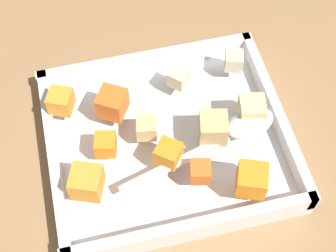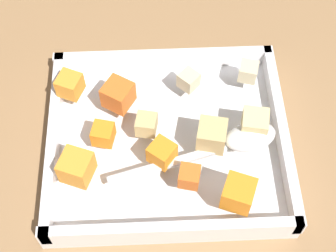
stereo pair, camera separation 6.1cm
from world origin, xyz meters
name	(u,v)px [view 1 (the left image)]	position (x,y,z in m)	size (l,w,h in m)	color
ground_plane	(170,159)	(0.00, 0.00, 0.00)	(4.00, 4.00, 0.00)	#936D47
baking_dish	(168,142)	(0.00, 0.02, 0.01)	(0.30, 0.26, 0.04)	silver
carrot_chunk_near_left	(106,145)	(-0.08, 0.01, 0.05)	(0.02, 0.02, 0.02)	orange
carrot_chunk_far_left	(112,103)	(-0.06, 0.06, 0.06)	(0.03, 0.03, 0.03)	orange
carrot_chunk_mid_left	(87,182)	(-0.10, -0.04, 0.06)	(0.03, 0.03, 0.03)	orange
carrot_chunk_center	(168,153)	(-0.01, -0.02, 0.05)	(0.03, 0.03, 0.03)	orange
carrot_chunk_corner_se	(200,172)	(0.02, -0.05, 0.05)	(0.02, 0.02, 0.02)	orange
carrot_chunk_far_right	(252,180)	(0.08, -0.08, 0.06)	(0.03, 0.03, 0.03)	orange
carrot_chunk_near_spoon	(61,101)	(-0.12, 0.08, 0.05)	(0.03, 0.03, 0.03)	orange
potato_chunk_back_center	(212,126)	(0.05, 0.00, 0.06)	(0.03, 0.03, 0.03)	tan
potato_chunk_corner_nw	(234,60)	(0.11, 0.10, 0.05)	(0.02, 0.02, 0.02)	beige
potato_chunk_corner_sw	(147,128)	(-0.02, 0.02, 0.05)	(0.02, 0.02, 0.02)	tan
potato_chunk_rim_edge	(178,78)	(0.03, 0.09, 0.05)	(0.02, 0.02, 0.02)	beige
potato_chunk_heap_side	(252,110)	(0.11, 0.01, 0.06)	(0.03, 0.03, 0.03)	#E0CC89
serving_spoon	(241,128)	(0.09, 0.00, 0.05)	(0.21, 0.08, 0.02)	silver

